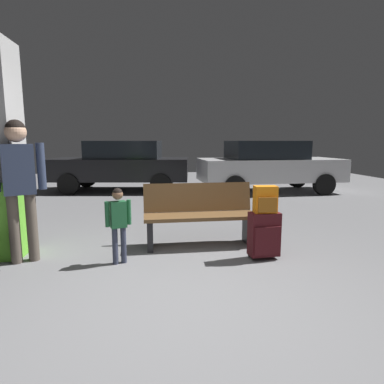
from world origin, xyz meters
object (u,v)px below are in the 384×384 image
object	(u,v)px
bench	(200,215)
adult	(19,176)
suitcase	(264,234)
parked_car_near	(268,165)
parked_car_far	(122,164)
backpack_bright	(265,200)
child	(118,218)

from	to	relation	value
bench	adult	size ratio (longest dim) A/B	0.92
bench	adult	xyz separation A→B (m)	(-2.27, -0.43, 0.64)
suitcase	parked_car_near	xyz separation A→B (m)	(1.97, 5.40, 0.48)
suitcase	parked_car_far	bearing A→B (deg)	110.87
backpack_bright	child	world-z (taller)	same
backpack_bright	parked_car_far	world-z (taller)	parked_car_far
parked_car_far	parked_car_near	bearing A→B (deg)	-10.59
suitcase	parked_car_near	world-z (taller)	parked_car_near
adult	parked_car_far	bearing A→B (deg)	83.91
backpack_bright	adult	xyz separation A→B (m)	(-3.00, 0.24, 0.31)
backpack_bright	adult	world-z (taller)	adult
bench	backpack_bright	distance (m)	1.05
bench	child	distance (m)	1.26
adult	parked_car_near	world-z (taller)	adult
bench	suitcase	size ratio (longest dim) A/B	2.67
suitcase	parked_car_far	xyz separation A→B (m)	(-2.37, 6.21, 0.48)
backpack_bright	child	distance (m)	1.84
bench	child	world-z (taller)	child
backpack_bright	parked_car_near	size ratio (longest dim) A/B	0.08
child	adult	bearing A→B (deg)	170.52
bench	backpack_bright	world-z (taller)	backpack_bright
bench	backpack_bright	size ratio (longest dim) A/B	4.75
suitcase	bench	bearing A→B (deg)	137.69
bench	parked_car_near	xyz separation A→B (m)	(2.71, 4.73, 0.36)
bench	parked_car_near	distance (m)	5.46
suitcase	parked_car_near	bearing A→B (deg)	69.96
backpack_bright	parked_car_near	world-z (taller)	parked_car_near
bench	parked_car_near	bearing A→B (deg)	60.18
parked_car_far	backpack_bright	bearing A→B (deg)	-69.14
backpack_bright	parked_car_near	bearing A→B (deg)	69.95
bench	adult	distance (m)	2.39
parked_car_near	suitcase	bearing A→B (deg)	-110.04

